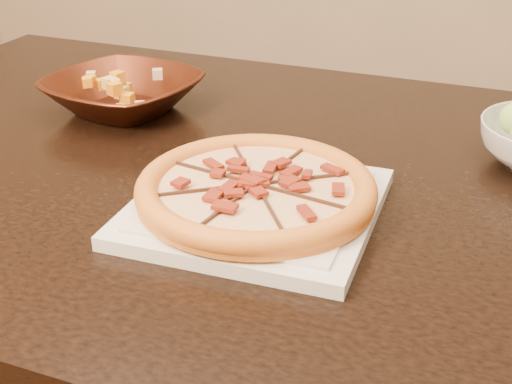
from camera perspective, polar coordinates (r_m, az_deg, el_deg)
dining_table at (r=1.06m, az=-1.33°, el=-2.36°), size 1.51×1.01×0.75m
plate at (r=0.88m, az=0.00°, el=-1.13°), size 0.29×0.29×0.02m
pizza at (r=0.87m, az=0.00°, el=0.24°), size 0.30×0.30×0.03m
bronze_bowl at (r=1.22m, az=-10.58°, el=7.74°), size 0.29×0.29×0.06m
mixed_dish at (r=1.21m, az=-10.84°, el=9.69°), size 0.09×0.12×0.03m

